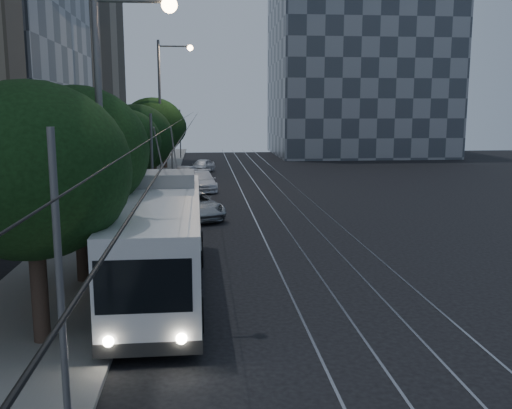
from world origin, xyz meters
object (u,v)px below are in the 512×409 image
Objects in this scene: pickup_silver at (193,205)px; trolleybus at (162,240)px; streetlamp_near at (115,127)px; car_white_c at (184,174)px; car_white_b at (202,181)px; car_white_a at (177,199)px; streetlamp_far at (166,102)px; car_white_d at (202,166)px.

trolleybus is at bearing -114.60° from pickup_silver.
pickup_silver is at bearing 83.36° from streetlamp_near.
trolleybus reaches higher than car_white_c.
streetlamp_near is at bearing -99.37° from car_white_b.
streetlamp_near is (-0.79, -32.92, 5.18)m from car_white_c.
car_white_a is 0.32× the size of streetlamp_far.
car_white_b is at bearing -17.17° from streetlamp_far.
pickup_silver is 1.07× the size of car_white_b.
car_white_d is at bearing 85.68° from car_white_b.
trolleybus is 5.21m from streetlamp_near.
streetlamp_far is (-2.67, -11.05, 6.03)m from car_white_d.
trolleybus is at bearing 72.57° from streetlamp_near.
car_white_d reaches higher than car_white_a.
trolleybus is 25.25m from streetlamp_far.
car_white_b is at bearing 86.06° from trolleybus.
car_white_c is (0.00, 13.80, 0.01)m from car_white_a.
car_white_b is (0.51, 10.95, -0.02)m from pickup_silver.
streetlamp_far is at bearing -83.11° from car_white_d.
trolleybus is at bearing -71.77° from car_white_d.
trolleybus is 3.23× the size of car_white_d.
trolleybus is 1.34× the size of streetlamp_near.
car_white_b reaches higher than car_white_d.
car_white_a is 13.80m from car_white_c.
streetlamp_far reaches higher than streetlamp_near.
pickup_silver is at bearing -91.11° from car_white_a.
trolleybus is 23.97m from car_white_b.
pickup_silver is 1.35× the size of car_white_d.
car_white_b is at bearing -53.79° from car_white_c.
trolleybus is at bearing -97.68° from car_white_b.
streetlamp_far reaches higher than car_white_a.
pickup_silver is at bearing -70.81° from car_white_d.
car_white_b is at bearing 57.65° from car_white_a.
car_white_d is 0.35× the size of streetlamp_far.
car_white_c is 7.98m from streetlamp_far.
trolleybus reaches higher than pickup_silver.
streetlamp_far reaches higher than car_white_b.
trolleybus reaches higher than car_white_a.
streetlamp_near is 0.85× the size of streetlamp_far.
car_white_c is 0.95× the size of car_white_d.
streetlamp_near reaches higher than pickup_silver.
pickup_silver reaches higher than car_white_d.
car_white_b is at bearing 84.96° from streetlamp_near.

